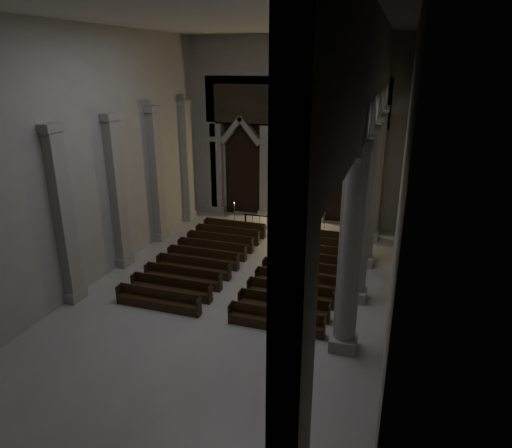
{
  "coord_description": "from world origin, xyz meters",
  "views": [
    {
      "loc": [
        6.9,
        -17.68,
        10.37
      ],
      "look_at": [
        0.21,
        3.0,
        2.6
      ],
      "focal_mm": 32.0,
      "sensor_mm": 36.0,
      "label": 1
    }
  ],
  "objects_px": {
    "candle_stand_left": "(235,217)",
    "candle_stand_right": "(324,227)",
    "altar_rail": "(282,222)",
    "pews": "(251,267)",
    "altar": "(291,215)",
    "worshipper": "(297,238)"
  },
  "relations": [
    {
      "from": "candle_stand_left",
      "to": "pews",
      "type": "xyz_separation_m",
      "value": [
        3.5,
        -6.97,
        -0.1
      ]
    },
    {
      "from": "candle_stand_left",
      "to": "candle_stand_right",
      "type": "relative_size",
      "value": 0.9
    },
    {
      "from": "altar",
      "to": "altar_rail",
      "type": "xyz_separation_m",
      "value": [
        -0.18,
        -1.73,
        0.02
      ]
    },
    {
      "from": "altar_rail",
      "to": "worshipper",
      "type": "height_order",
      "value": "worshipper"
    },
    {
      "from": "worshipper",
      "to": "candle_stand_right",
      "type": "bearing_deg",
      "value": 70.22
    },
    {
      "from": "altar",
      "to": "worshipper",
      "type": "relative_size",
      "value": 1.75
    },
    {
      "from": "pews",
      "to": "worshipper",
      "type": "bearing_deg",
      "value": 70.24
    },
    {
      "from": "candle_stand_left",
      "to": "worshipper",
      "type": "xyz_separation_m",
      "value": [
        4.98,
        -2.84,
        0.15
      ]
    },
    {
      "from": "altar_rail",
      "to": "candle_stand_left",
      "type": "bearing_deg",
      "value": 168.13
    },
    {
      "from": "altar_rail",
      "to": "candle_stand_right",
      "type": "relative_size",
      "value": 3.14
    },
    {
      "from": "altar_rail",
      "to": "pews",
      "type": "bearing_deg",
      "value": -90.0
    },
    {
      "from": "altar_rail",
      "to": "pews",
      "type": "height_order",
      "value": "altar_rail"
    },
    {
      "from": "altar",
      "to": "altar_rail",
      "type": "bearing_deg",
      "value": -95.86
    },
    {
      "from": "candle_stand_right",
      "to": "pews",
      "type": "relative_size",
      "value": 0.16
    },
    {
      "from": "worshipper",
      "to": "altar",
      "type": "bearing_deg",
      "value": 113.34
    },
    {
      "from": "worshipper",
      "to": "pews",
      "type": "bearing_deg",
      "value": -105.16
    },
    {
      "from": "altar_rail",
      "to": "candle_stand_left",
      "type": "distance_m",
      "value": 3.58
    },
    {
      "from": "altar",
      "to": "candle_stand_right",
      "type": "height_order",
      "value": "candle_stand_right"
    },
    {
      "from": "candle_stand_left",
      "to": "pews",
      "type": "distance_m",
      "value": 7.79
    },
    {
      "from": "pews",
      "to": "candle_stand_left",
      "type": "bearing_deg",
      "value": 116.66
    },
    {
      "from": "altar_rail",
      "to": "pews",
      "type": "relative_size",
      "value": 0.5
    },
    {
      "from": "altar_rail",
      "to": "candle_stand_left",
      "type": "height_order",
      "value": "candle_stand_left"
    }
  ]
}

